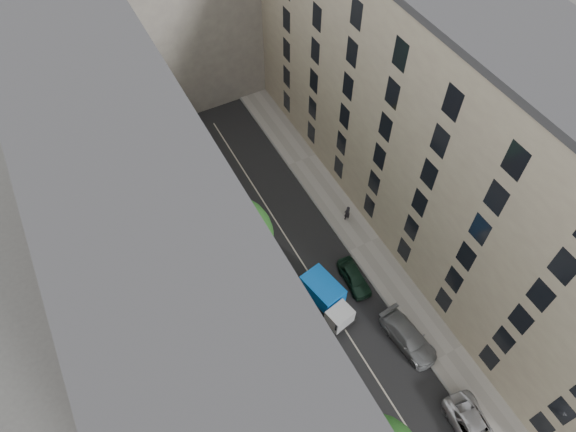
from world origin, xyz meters
TOP-DOWN VIEW (x-y plane):
  - ground at (0.00, 0.00)m, footprint 120.00×120.00m
  - road_surface at (0.00, 0.00)m, footprint 8.00×44.00m
  - sidewalk_left at (-5.50, 0.00)m, footprint 3.00×44.00m
  - sidewalk_right at (5.50, 0.00)m, footprint 3.00×44.00m
  - building_left at (-11.00, 0.00)m, footprint 8.00×44.00m
  - building_right at (11.00, 0.00)m, footprint 8.00×44.00m
  - building_endcap at (0.00, 28.00)m, footprint 18.00×12.00m
  - tarp_truck at (-0.23, -3.42)m, footprint 2.85×5.21m
  - car_left_2 at (-3.00, -7.80)m, footprint 2.55×5.04m
  - car_left_3 at (-2.92, -2.20)m, footprint 2.63×5.07m
  - car_left_4 at (-3.11, 5.40)m, footprint 2.07×3.92m
  - car_left_5 at (-2.80, 11.00)m, footprint 1.71×4.47m
  - car_left_6 at (-3.60, 16.60)m, footprint 3.38×5.73m
  - car_right_0 at (3.60, -16.17)m, footprint 3.02×5.38m
  - car_right_1 at (3.60, -8.80)m, footprint 2.55×5.17m
  - car_right_2 at (2.80, -2.60)m, footprint 1.84×3.93m
  - tree_mid at (-5.28, 1.66)m, footprint 6.15×6.00m
  - tree_far at (-6.30, 13.89)m, footprint 5.40×5.15m
  - lamp_post at (-4.20, -7.06)m, footprint 0.36×0.36m
  - pedestrian at (5.56, 2.99)m, footprint 0.62×0.43m

SIDE VIEW (x-z plane):
  - ground at x=0.00m, z-range 0.00..0.00m
  - road_surface at x=0.00m, z-range 0.00..0.02m
  - sidewalk_left at x=-5.50m, z-range 0.00..0.15m
  - sidewalk_right at x=5.50m, z-range 0.00..0.15m
  - car_left_4 at x=-3.11m, z-range 0.00..1.27m
  - car_right_2 at x=2.80m, z-range 0.00..1.30m
  - car_left_2 at x=-3.00m, z-range 0.00..1.36m
  - car_left_3 at x=-2.92m, z-range 0.00..1.41m
  - car_right_0 at x=3.60m, z-range 0.00..1.42m
  - car_right_1 at x=3.60m, z-range 0.00..1.44m
  - car_left_5 at x=-2.80m, z-range 0.00..1.46m
  - car_left_6 at x=-3.60m, z-range 0.00..1.50m
  - pedestrian at x=5.56m, z-range 0.15..1.80m
  - tarp_truck at x=-0.23m, z-range 0.11..2.37m
  - lamp_post at x=-4.20m, z-range 0.87..6.64m
  - tree_far at x=-6.30m, z-range 1.63..10.47m
  - tree_mid at x=-5.28m, z-range 1.51..10.67m
  - building_endcap at x=0.00m, z-range 0.00..18.00m
  - building_left at x=-11.00m, z-range 0.00..20.00m
  - building_right at x=11.00m, z-range 0.00..20.00m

